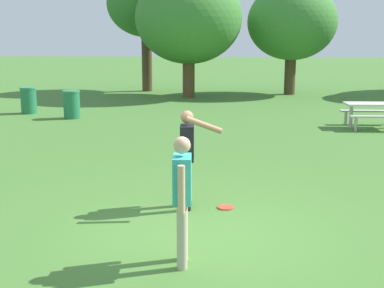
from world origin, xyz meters
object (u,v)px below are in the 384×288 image
object	(u,v)px
person_thrower	(188,152)
tree_far_right	(292,22)
trash_can_beside_table	(72,104)
trash_can_further_along	(29,100)
person_catcher	(182,192)
picnic_table_near	(373,110)
tree_tall_left	(146,4)
tree_broad_center	(189,18)
frisbee	(226,207)

from	to	relation	value
person_thrower	tree_far_right	bearing A→B (deg)	77.79
trash_can_beside_table	trash_can_further_along	distance (m)	2.15
person_catcher	picnic_table_near	world-z (taller)	person_catcher
picnic_table_near	trash_can_further_along	distance (m)	11.94
tree_tall_left	person_thrower	bearing A→B (deg)	-79.20
person_catcher	trash_can_beside_table	world-z (taller)	person_catcher
trash_can_further_along	tree_tall_left	xyz separation A→B (m)	(3.17, 7.87, 3.82)
trash_can_beside_table	tree_broad_center	xyz separation A→B (m)	(3.57, 6.38, 3.06)
person_catcher	tree_broad_center	world-z (taller)	tree_broad_center
trash_can_beside_table	tree_broad_center	size ratio (longest dim) A/B	0.17
tree_tall_left	trash_can_further_along	bearing A→B (deg)	-111.96
person_catcher	tree_far_right	world-z (taller)	tree_far_right
trash_can_beside_table	tree_broad_center	bearing A→B (deg)	60.76
person_catcher	picnic_table_near	size ratio (longest dim) A/B	0.94
person_thrower	trash_can_beside_table	world-z (taller)	person_thrower
person_thrower	person_catcher	distance (m)	2.15
person_thrower	trash_can_beside_table	xyz separation A→B (m)	(-4.69, 9.08, -0.48)
frisbee	tree_tall_left	size ratio (longest dim) A/B	0.05
picnic_table_near	trash_can_further_along	size ratio (longest dim) A/B	1.82
frisbee	tree_tall_left	distance (m)	18.87
trash_can_beside_table	tree_tall_left	size ratio (longest dim) A/B	0.16
trash_can_further_along	tree_broad_center	bearing A→B (deg)	44.49
trash_can_further_along	tree_far_right	xyz separation A→B (m)	(10.26, 6.85, 2.91)
tree_far_right	tree_tall_left	bearing A→B (deg)	171.79
tree_broad_center	tree_far_right	world-z (taller)	tree_broad_center
tree_broad_center	trash_can_further_along	bearing A→B (deg)	-135.51
picnic_table_near	trash_can_beside_table	world-z (taller)	trash_can_beside_table
picnic_table_near	trash_can_further_along	xyz separation A→B (m)	(-11.74, 2.20, -0.08)
frisbee	tree_broad_center	distance (m)	15.93
frisbee	picnic_table_near	xyz separation A→B (m)	(4.51, 7.86, 0.55)
tree_broad_center	tree_far_right	distance (m)	5.00
person_catcher	frisbee	bearing A→B (deg)	76.04
trash_can_beside_table	trash_can_further_along	size ratio (longest dim) A/B	1.00
picnic_table_near	tree_far_right	xyz separation A→B (m)	(-1.48, 9.04, 2.83)
person_thrower	picnic_table_near	xyz separation A→B (m)	(5.14, 7.89, -0.40)
trash_can_further_along	picnic_table_near	bearing A→B (deg)	-10.60
picnic_table_near	person_catcher	bearing A→B (deg)	-116.73
frisbee	tree_far_right	bearing A→B (deg)	79.82
frisbee	tree_tall_left	bearing A→B (deg)	102.74
person_catcher	frisbee	xyz separation A→B (m)	(0.54, 2.18, -0.93)
person_catcher	trash_can_beside_table	xyz separation A→B (m)	(-4.78, 11.23, -0.46)
person_catcher	trash_can_beside_table	distance (m)	12.21
person_thrower	tree_broad_center	size ratio (longest dim) A/B	0.29
tree_tall_left	tree_broad_center	world-z (taller)	tree_tall_left
picnic_table_near	person_thrower	bearing A→B (deg)	-123.11
frisbee	tree_broad_center	bearing A→B (deg)	96.45
trash_can_beside_table	tree_broad_center	world-z (taller)	tree_broad_center
person_thrower	tree_tall_left	bearing A→B (deg)	100.80
trash_can_beside_table	tree_tall_left	bearing A→B (deg)	81.86
person_thrower	trash_can_beside_table	size ratio (longest dim) A/B	1.71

